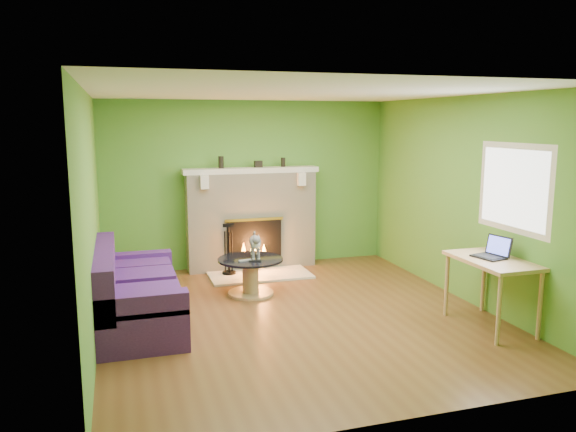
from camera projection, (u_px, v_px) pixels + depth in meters
name	position (u px, v px, depth m)	size (l,w,h in m)	color
floor	(297.00, 315.00, 6.68)	(5.00, 5.00, 0.00)	brown
ceiling	(298.00, 92.00, 6.25)	(5.00, 5.00, 0.00)	white
wall_back	(248.00, 184.00, 8.82)	(5.00, 5.00, 0.00)	#569430
wall_front	(402.00, 257.00, 4.11)	(5.00, 5.00, 0.00)	#569430
wall_left	(91.00, 217.00, 5.82)	(5.00, 5.00, 0.00)	#569430
wall_right	(466.00, 200.00, 7.12)	(5.00, 5.00, 0.00)	#569430
window_frame	(514.00, 188.00, 6.22)	(1.20, 1.20, 0.00)	silver
window_pane	(514.00, 188.00, 6.22)	(1.06, 1.06, 0.00)	white
fireplace	(251.00, 219.00, 8.74)	(2.10, 0.46, 1.58)	beige
hearth	(260.00, 275.00, 8.38)	(1.50, 0.75, 0.03)	beige
mantel	(251.00, 170.00, 8.59)	(2.10, 0.28, 0.08)	silver
sofa	(134.00, 294.00, 6.34)	(0.90, 2.00, 0.90)	#3E185D
coffee_table	(251.00, 274.00, 7.45)	(0.87, 0.87, 0.49)	tan
desk	(492.00, 267.00, 6.20)	(0.61, 1.06, 0.78)	tan
cat	(255.00, 244.00, 7.46)	(0.20, 0.56, 0.35)	slate
remote_silver	(245.00, 260.00, 7.27)	(0.17, 0.04, 0.02)	gray
remote_black	(255.00, 261.00, 7.25)	(0.16, 0.04, 0.02)	black
laptop	(489.00, 247.00, 6.20)	(0.29, 0.33, 0.25)	black
fire_tools	(229.00, 249.00, 8.33)	(0.20, 0.20, 0.77)	black
mantel_vase_left	(221.00, 162.00, 8.46)	(0.08, 0.08, 0.18)	black
mantel_vase_right	(283.00, 162.00, 8.75)	(0.07, 0.07, 0.14)	black
mantel_box	(258.00, 164.00, 8.64)	(0.12, 0.08, 0.10)	black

